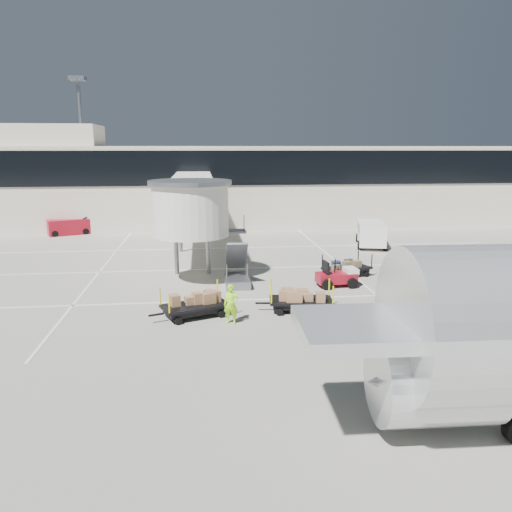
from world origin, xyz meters
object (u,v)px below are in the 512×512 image
object	(u,v)px
baggage_tug	(337,277)
ground_worker	(231,304)
suitcase_cart	(347,269)
box_cart_far	(195,306)
belt_loader	(69,227)
minivan	(371,232)
box_cart_near	(299,300)

from	to	relation	value
baggage_tug	ground_worker	xyz separation A→B (m)	(-6.50, -5.59, 0.37)
suitcase_cart	box_cart_far	xyz separation A→B (m)	(-9.34, -6.63, 0.06)
suitcase_cart	belt_loader	bearing A→B (deg)	118.68
minivan	box_cart_far	bearing A→B (deg)	-115.89
box_cart_far	belt_loader	world-z (taller)	belt_loader
suitcase_cart	minivan	bearing A→B (deg)	42.27
box_cart_near	minivan	world-z (taller)	minivan
baggage_tug	box_cart_near	bearing A→B (deg)	-131.18
box_cart_far	minivan	size ratio (longest dim) A/B	0.71
belt_loader	suitcase_cart	bearing A→B (deg)	-63.27
belt_loader	ground_worker	bearing A→B (deg)	-85.42
minivan	belt_loader	bearing A→B (deg)	177.60
box_cart_far	suitcase_cart	bearing A→B (deg)	13.94
belt_loader	box_cart_far	bearing A→B (deg)	-87.42
baggage_tug	minivan	xyz separation A→B (m)	(6.03, 11.72, 0.59)
box_cart_near	minivan	size ratio (longest dim) A/B	0.71
suitcase_cart	box_cart_far	bearing A→B (deg)	-165.75
box_cart_near	ground_worker	bearing A→B (deg)	-151.46
suitcase_cart	box_cart_far	world-z (taller)	box_cart_far
baggage_tug	belt_loader	size ratio (longest dim) A/B	0.58
suitcase_cart	ground_worker	bearing A→B (deg)	-156.10
ground_worker	minivan	distance (m)	21.37
box_cart_far	minivan	world-z (taller)	minivan
box_cart_far	belt_loader	distance (m)	27.12
baggage_tug	minivan	bearing A→B (deg)	57.81
baggage_tug	suitcase_cart	distance (m)	2.44
box_cart_near	belt_loader	distance (m)	29.42
suitcase_cart	minivan	distance (m)	10.76
baggage_tug	box_cart_near	world-z (taller)	baggage_tug
box_cart_far	ground_worker	xyz separation A→B (m)	(1.63, -1.08, 0.37)
baggage_tug	ground_worker	distance (m)	8.58
suitcase_cart	box_cart_far	distance (m)	11.45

